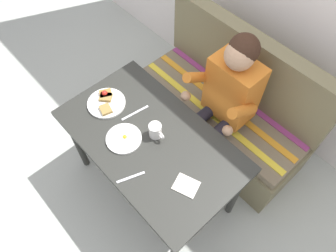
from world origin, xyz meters
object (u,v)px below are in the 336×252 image
at_px(plate_breakfast, 106,102).
at_px(fork, 131,177).
at_px(coffee_mug, 156,131).
at_px(knife, 135,113).
at_px(table, 151,145).
at_px(napkin, 186,186).
at_px(couch, 224,110).
at_px(person, 225,96).
at_px(plate_eggs, 124,138).

relative_size(plate_breakfast, fork, 1.50).
bearing_deg(coffee_mug, knife, 177.07).
bearing_deg(table, coffee_mug, 83.21).
bearing_deg(napkin, fork, -141.50).
bearing_deg(table, knife, 165.75).
bearing_deg(table, fork, -64.10).
relative_size(couch, fork, 8.47).
bearing_deg(fork, plate_breakfast, 178.10).
bearing_deg(knife, fork, -34.03).
height_order(plate_breakfast, napkin, plate_breakfast).
distance_m(napkin, knife, 0.60).
xyz_separation_m(table, fork, (0.12, -0.25, 0.08)).
relative_size(coffee_mug, fork, 0.69).
relative_size(person, coffee_mug, 10.27).
relative_size(table, person, 0.99).
xyz_separation_m(person, knife, (-0.31, -0.53, -0.01)).
bearing_deg(table, couch, 90.00).
height_order(plate_breakfast, plate_eggs, plate_breakfast).
distance_m(person, knife, 0.62).
distance_m(couch, plate_eggs, 0.98).
bearing_deg(plate_eggs, napkin, 8.19).
bearing_deg(couch, plate_breakfast, -116.91).
xyz_separation_m(table, napkin, (0.38, -0.05, 0.09)).
bearing_deg(fork, plate_eggs, 170.80).
relative_size(table, fork, 7.06).
bearing_deg(couch, fork, -83.09).
bearing_deg(coffee_mug, table, -96.79).
relative_size(plate_breakfast, napkin, 1.87).
xyz_separation_m(person, coffee_mug, (-0.09, -0.55, 0.04)).
height_order(couch, coffee_mug, couch).
relative_size(plate_breakfast, plate_eggs, 1.14).
relative_size(person, plate_breakfast, 4.77).
distance_m(plate_breakfast, plate_eggs, 0.31).
xyz_separation_m(plate_breakfast, plate_eggs, (0.30, -0.09, -0.01)).
distance_m(table, plate_breakfast, 0.42).
xyz_separation_m(plate_eggs, knife, (-0.11, 0.18, -0.01)).
relative_size(person, napkin, 8.93).
relative_size(table, couch, 0.83).
bearing_deg(person, coffee_mug, -99.35).
bearing_deg(person, napkin, -66.44).
xyz_separation_m(couch, napkin, (0.38, -0.82, 0.40)).
bearing_deg(couch, napkin, -65.34).
height_order(person, plate_eggs, person).
bearing_deg(plate_breakfast, person, 51.31).
xyz_separation_m(table, coffee_mug, (0.01, 0.04, 0.13)).
distance_m(napkin, fork, 0.32).
height_order(plate_eggs, knife, plate_eggs).
distance_m(plate_breakfast, knife, 0.21).
height_order(person, fork, person).
height_order(couch, napkin, couch).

